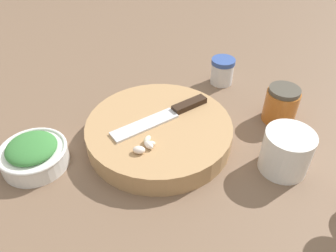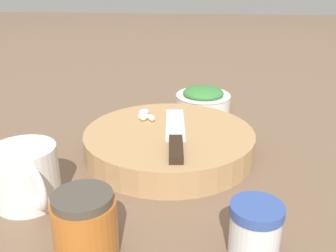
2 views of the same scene
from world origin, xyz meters
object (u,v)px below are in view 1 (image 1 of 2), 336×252
object	(u,v)px
spice_jar	(222,71)
honey_jar	(281,105)
cutting_board	(159,132)
chef_knife	(167,114)
coffee_mug	(286,151)
herb_bowl	(34,154)
garlic_cloves	(145,145)

from	to	relation	value
spice_jar	honey_jar	bearing A→B (deg)	96.10
cutting_board	chef_knife	bearing A→B (deg)	-153.36
honey_jar	coffee_mug	bearing A→B (deg)	49.67
herb_bowl	honey_jar	bearing A→B (deg)	166.56
garlic_cloves	honey_jar	bearing A→B (deg)	177.31
chef_knife	honey_jar	size ratio (longest dim) A/B	2.75
garlic_cloves	honey_jar	world-z (taller)	honey_jar
garlic_cloves	coffee_mug	xyz separation A→B (m)	(-0.23, 0.13, -0.01)
chef_knife	herb_bowl	world-z (taller)	chef_knife
coffee_mug	garlic_cloves	bearing A→B (deg)	-29.85
herb_bowl	spice_jar	world-z (taller)	spice_jar
chef_knife	spice_jar	size ratio (longest dim) A/B	3.33
spice_jar	herb_bowl	bearing A→B (deg)	7.81
cutting_board	herb_bowl	world-z (taller)	herb_bowl
garlic_cloves	coffee_mug	size ratio (longest dim) A/B	0.48
chef_knife	spice_jar	distance (m)	0.25
honey_jar	garlic_cloves	bearing A→B (deg)	-2.69
spice_jar	coffee_mug	xyz separation A→B (m)	(0.08, 0.31, 0.01)
herb_bowl	coffee_mug	distance (m)	0.48
chef_knife	cutting_board	bearing A→B (deg)	110.96
herb_bowl	cutting_board	bearing A→B (deg)	167.03
garlic_cloves	coffee_mug	distance (m)	0.27
coffee_mug	honey_jar	xyz separation A→B (m)	(-0.10, -0.12, -0.00)
spice_jar	coffee_mug	size ratio (longest dim) A/B	0.64
chef_knife	herb_bowl	size ratio (longest dim) A/B	1.75
chef_knife	herb_bowl	distance (m)	0.28
herb_bowl	honey_jar	size ratio (longest dim) A/B	1.57
coffee_mug	honey_jar	world-z (taller)	coffee_mug
cutting_board	garlic_cloves	distance (m)	0.08
chef_knife	coffee_mug	bearing A→B (deg)	-149.05
garlic_cloves	cutting_board	bearing A→B (deg)	-137.10
honey_jar	spice_jar	bearing A→B (deg)	-83.90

